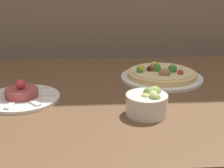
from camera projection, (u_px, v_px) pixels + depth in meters
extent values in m
cube|color=brown|center=(129.00, 96.00, 1.05)|extent=(1.44, 0.90, 0.03)
cylinder|color=white|center=(161.00, 78.00, 1.16)|extent=(0.30, 0.30, 0.01)
cylinder|color=#E5C17F|center=(162.00, 74.00, 1.16)|extent=(0.25, 0.25, 0.02)
cylinder|color=beige|center=(162.00, 71.00, 1.15)|extent=(0.22, 0.22, 0.01)
sphere|color=#B22D23|center=(151.00, 69.00, 1.15)|extent=(0.03, 0.03, 0.03)
sphere|color=#B22D23|center=(181.00, 73.00, 1.10)|extent=(0.02, 0.02, 0.02)
sphere|color=#387F33|center=(140.00, 70.00, 1.13)|extent=(0.02, 0.02, 0.02)
sphere|color=gold|center=(154.00, 66.00, 1.17)|extent=(0.03, 0.03, 0.03)
sphere|color=#387F33|center=(156.00, 68.00, 1.14)|extent=(0.03, 0.03, 0.03)
sphere|color=#387F33|center=(172.00, 69.00, 1.13)|extent=(0.03, 0.03, 0.03)
sphere|color=black|center=(150.00, 69.00, 1.14)|extent=(0.02, 0.02, 0.02)
sphere|color=gold|center=(141.00, 69.00, 1.14)|extent=(0.03, 0.03, 0.03)
sphere|color=#997047|center=(166.00, 73.00, 1.09)|extent=(0.03, 0.03, 0.03)
sphere|color=#997047|center=(162.00, 73.00, 1.10)|extent=(0.03, 0.03, 0.03)
cylinder|color=white|center=(22.00, 98.00, 0.97)|extent=(0.23, 0.23, 0.01)
cylinder|color=#A84747|center=(21.00, 93.00, 0.96)|extent=(0.10, 0.10, 0.03)
sphere|color=#E0384C|center=(21.00, 84.00, 0.95)|extent=(0.03, 0.03, 0.03)
cube|color=white|center=(49.00, 95.00, 0.97)|extent=(0.04, 0.02, 0.01)
cube|color=white|center=(42.00, 88.00, 1.03)|extent=(0.04, 0.04, 0.01)
cube|color=white|center=(21.00, 87.00, 1.04)|extent=(0.02, 0.04, 0.01)
cube|color=white|center=(0.00, 92.00, 0.99)|extent=(0.04, 0.03, 0.01)
cube|color=white|center=(9.00, 106.00, 0.88)|extent=(0.02, 0.04, 0.01)
cube|color=white|center=(35.00, 103.00, 0.90)|extent=(0.04, 0.04, 0.01)
cylinder|color=silver|center=(146.00, 105.00, 0.85)|extent=(0.11, 0.11, 0.06)
sphere|color=#B7BC70|center=(153.00, 96.00, 0.85)|extent=(0.03, 0.03, 0.03)
sphere|color=#B7BC70|center=(145.00, 98.00, 0.84)|extent=(0.03, 0.03, 0.03)
sphere|color=#8EA34C|center=(155.00, 99.00, 0.82)|extent=(0.03, 0.03, 0.03)
sphere|color=#8EA34C|center=(154.00, 93.00, 0.87)|extent=(0.04, 0.04, 0.04)
sphere|color=#668E42|center=(150.00, 94.00, 0.86)|extent=(0.04, 0.04, 0.04)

